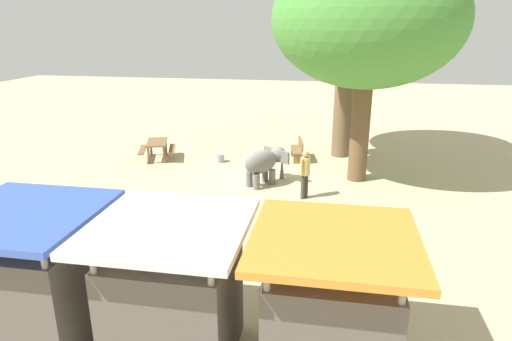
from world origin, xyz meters
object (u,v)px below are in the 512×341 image
Objects in this scene: wooden_bench at (298,149)px; picnic_table_near at (54,208)px; picnic_table_far at (157,146)px; market_stall_orange at (330,314)px; feed_bucket at (220,158)px; market_stall_blue at (35,283)px; shade_tree_secondary at (368,21)px; person_handler at (305,171)px; market_stall_white at (174,297)px; elephant at (265,162)px.

wooden_bench is 0.78× the size of picnic_table_near.
picnic_table_far is 13.35m from market_stall_orange.
feed_bucket is at bearing -106.04° from picnic_table_far.
wooden_bench is 4.03× the size of feed_bucket.
market_stall_blue is at bearing 87.40° from feed_bucket.
picnic_table_far is (8.25, -1.16, -5.02)m from shade_tree_secondary.
wooden_bench is 9.94m from picnic_table_near.
person_handler is at bearing 133.38° from picnic_table_near.
person_handler is at bearing -83.07° from market_stall_orange.
picnic_table_near is 0.74× the size of market_stall_white.
market_stall_orange is at bearing -126.81° from elephant.
shade_tree_secondary reaches higher than wooden_bench.
wooden_bench reaches higher than picnic_table_far.
wooden_bench is at bearing -164.78° from feed_bucket.
picnic_table_far is (-0.33, -6.81, 0.00)m from picnic_table_near.
market_stall_white is (0.16, 8.84, 0.31)m from elephant.
picnic_table_far is (4.97, -2.25, -0.24)m from elephant.
person_handler is 7.29m from picnic_table_far.
market_stall_orange is at bearing -164.02° from picnic_table_far.
shade_tree_secondary reaches higher than picnic_table_far.
wooden_bench is 5.97m from picnic_table_far.
picnic_table_near is 0.99× the size of picnic_table_far.
market_stall_blue is at bearing 91.47° from person_handler.
market_stall_white is at bearing -174.32° from picnic_table_far.
person_handler is 5.45m from shade_tree_secondary.
elephant is 0.94× the size of picnic_table_far.
picnic_table_far is (5.89, 0.95, 0.12)m from wooden_bench.
wooden_bench reaches higher than picnic_table_near.
market_stall_white is at bearing 108.20° from person_handler.
market_stall_white is 11.41m from feed_bucket.
picnic_table_far is 2.75m from feed_bucket.
elephant is at bearing -91.05° from market_stall_white.
market_stall_blue is (6.04, 9.93, -4.46)m from shade_tree_secondary.
wooden_bench is at bearing 157.68° from picnic_table_near.
feed_bucket is (5.53, -1.24, -5.44)m from shade_tree_secondary.
person_handler is 1.12× the size of wooden_bench.
elephant is 1.86m from person_handler.
elephant is at bearing 134.01° from feed_bucket.
elephant is at bearing 18.49° from shade_tree_secondary.
market_stall_orange is at bearing 127.23° from person_handler.
picnic_table_near is (8.57, 5.65, -5.02)m from shade_tree_secondary.
elephant is 8.84m from market_stall_white.
feed_bucket is at bearing 172.59° from picnic_table_near.
market_stall_white is at bearing 180.00° from market_stall_blue.
market_stall_orange is at bearing 85.17° from shade_tree_secondary.
market_stall_blue is (3.68, 12.04, 0.67)m from wooden_bench.
wooden_bench is (-0.92, -3.20, -0.35)m from elephant.
market_stall_white is (1.66, 7.74, 0.19)m from person_handler.
picnic_table_near is 5.00m from market_stall_blue.
shade_tree_secondary is 11.43m from picnic_table_near.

